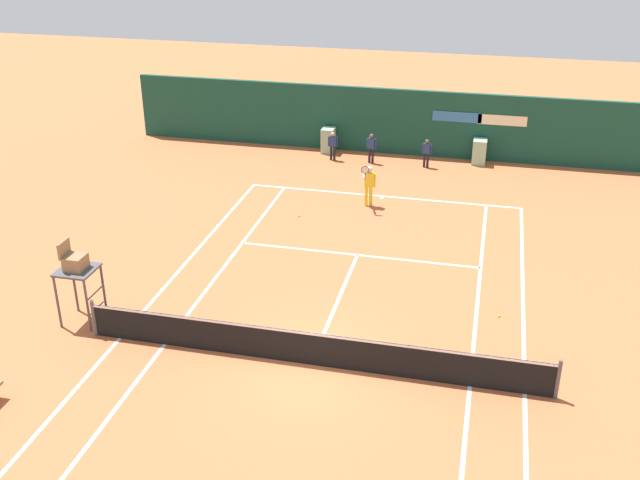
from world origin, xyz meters
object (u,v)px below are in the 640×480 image
(umpire_chair, at_px, (76,269))
(tennis_ball_near_service_line, at_px, (499,316))
(ball_kid_centre_post, at_px, (371,146))
(tennis_ball_mid_court, at_px, (299,216))
(ball_kid_right_post, at_px, (427,151))
(player_on_baseline, at_px, (369,183))
(ball_kid_left_post, at_px, (333,144))

(umpire_chair, height_order, tennis_ball_near_service_line, umpire_chair)
(ball_kid_centre_post, height_order, tennis_ball_mid_court, ball_kid_centre_post)
(umpire_chair, xyz_separation_m, ball_kid_right_post, (7.99, 14.83, -0.92))
(player_on_baseline, distance_m, ball_kid_right_post, 5.12)
(umpire_chair, bearing_deg, ball_kid_left_post, 165.38)
(tennis_ball_near_service_line, bearing_deg, umpire_chair, -165.77)
(umpire_chair, bearing_deg, ball_kid_right_post, 151.68)
(ball_kid_centre_post, bearing_deg, ball_kid_left_post, 10.79)
(ball_kid_right_post, bearing_deg, tennis_ball_mid_court, 60.96)
(tennis_ball_mid_court, bearing_deg, ball_kid_right_post, 58.21)
(ball_kid_right_post, height_order, tennis_ball_near_service_line, ball_kid_right_post)
(player_on_baseline, bearing_deg, tennis_ball_mid_court, 18.05)
(umpire_chair, xyz_separation_m, tennis_ball_mid_court, (4.01, 8.42, -1.61))
(umpire_chair, xyz_separation_m, ball_kid_centre_post, (5.59, 14.83, -0.88))
(ball_kid_centre_post, bearing_deg, player_on_baseline, 109.33)
(tennis_ball_near_service_line, bearing_deg, ball_kid_left_post, 121.93)
(umpire_chair, relative_size, tennis_ball_near_service_line, 35.80)
(tennis_ball_near_service_line, relative_size, tennis_ball_mid_court, 1.00)
(ball_kid_centre_post, xyz_separation_m, ball_kid_left_post, (-1.72, 0.00, -0.02))
(ball_kid_right_post, bearing_deg, ball_kid_centre_post, 2.76)
(tennis_ball_near_service_line, distance_m, tennis_ball_mid_court, 9.18)
(umpire_chair, distance_m, ball_kid_left_post, 15.36)
(ball_kid_left_post, xyz_separation_m, tennis_ball_mid_court, (0.14, -6.42, -0.71))
(ball_kid_right_post, relative_size, ball_kid_left_post, 0.97)
(tennis_ball_near_service_line, bearing_deg, ball_kid_centre_post, 115.61)
(player_on_baseline, height_order, ball_kid_left_post, player_on_baseline)
(umpire_chair, xyz_separation_m, ball_kid_left_post, (3.87, 14.83, -0.90))
(umpire_chair, bearing_deg, player_on_baseline, 147.73)
(umpire_chair, relative_size, ball_kid_centre_post, 1.83)
(player_on_baseline, height_order, ball_kid_centre_post, player_on_baseline)
(ball_kid_right_post, xyz_separation_m, tennis_ball_near_service_line, (3.33, -11.96, -0.69))
(player_on_baseline, height_order, tennis_ball_near_service_line, player_on_baseline)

